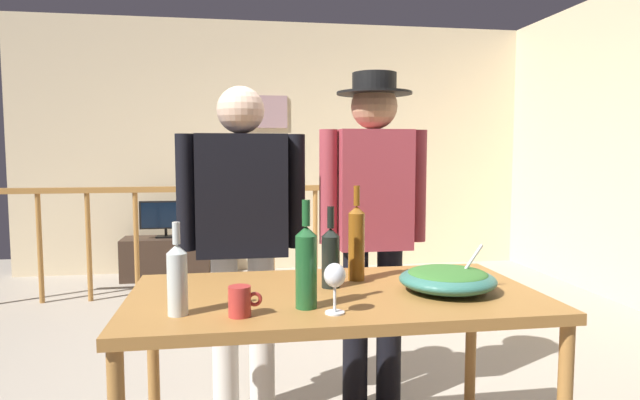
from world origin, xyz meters
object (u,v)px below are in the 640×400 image
object	(u,v)px
flat_screen_tv	(165,216)
wine_bottle_dark	(331,256)
person_standing_left	(242,224)
tv_console	(167,258)
framed_picture	(265,112)
mug_red	(240,301)
wine_bottle_amber	(356,241)
salad_bowl	(447,278)
stair_railing	(232,226)
person_standing_right	(373,211)
wine_bottle_green	(306,265)
wine_glass	(335,278)
wine_bottle_clear	(177,278)
serving_table	(335,311)

from	to	relation	value
flat_screen_tv	wine_bottle_dark	xyz separation A→B (m)	(1.07, -3.79, 0.27)
flat_screen_tv	person_standing_left	bearing A→B (deg)	-76.75
tv_console	framed_picture	bearing A→B (deg)	15.11
mug_red	wine_bottle_amber	bearing A→B (deg)	41.66
framed_picture	mug_red	xyz separation A→B (m)	(-0.35, -4.44, -0.92)
salad_bowl	stair_railing	bearing A→B (deg)	104.36
salad_bowl	mug_red	distance (m)	0.80
framed_picture	person_standing_right	bearing A→B (deg)	-84.54
wine_bottle_green	mug_red	bearing A→B (deg)	-164.67
stair_railing	salad_bowl	xyz separation A→B (m)	(0.81, -3.15, 0.21)
stair_railing	tv_console	xyz separation A→B (m)	(-0.69, 0.80, -0.44)
mug_red	person_standing_right	size ratio (longest dim) A/B	0.06
wine_bottle_green	mug_red	xyz separation A→B (m)	(-0.22, -0.06, -0.10)
flat_screen_tv	person_standing_right	distance (m)	3.48
framed_picture	flat_screen_tv	size ratio (longest dim) A/B	0.95
salad_bowl	wine_bottle_dark	xyz separation A→B (m)	(-0.42, 0.13, 0.07)
stair_railing	wine_bottle_green	size ratio (longest dim) A/B	9.17
wine_glass	wine_bottle_amber	xyz separation A→B (m)	(0.17, 0.44, 0.04)
mug_red	person_standing_left	world-z (taller)	person_standing_left
wine_bottle_clear	person_standing_left	distance (m)	0.93
wine_bottle_dark	wine_bottle_green	bearing A→B (deg)	-116.63
stair_railing	person_standing_left	world-z (taller)	person_standing_left
wine_bottle_dark	mug_red	world-z (taller)	wine_bottle_dark
salad_bowl	flat_screen_tv	bearing A→B (deg)	110.88
person_standing_right	tv_console	bearing A→B (deg)	-66.19
framed_picture	salad_bowl	distance (m)	4.36
wine_bottle_green	person_standing_right	bearing A→B (deg)	62.44
wine_bottle_amber	person_standing_right	xyz separation A→B (m)	(0.21, 0.53, 0.06)
mug_red	person_standing_left	xyz separation A→B (m)	(0.02, 0.95, 0.12)
serving_table	wine_glass	size ratio (longest dim) A/B	9.12
salad_bowl	wine_bottle_dark	world-z (taller)	wine_bottle_dark
flat_screen_tv	wine_glass	bearing A→B (deg)	-76.08
stair_railing	wine_bottle_clear	world-z (taller)	wine_bottle_clear
wine_bottle_dark	stair_railing	bearing A→B (deg)	97.21
serving_table	person_standing_left	distance (m)	0.81
serving_table	wine_bottle_green	bearing A→B (deg)	-125.09
wine_glass	person_standing_right	world-z (taller)	person_standing_right
stair_railing	mug_red	distance (m)	3.35
framed_picture	person_standing_left	size ratio (longest dim) A/B	0.30
serving_table	mug_red	distance (m)	0.45
serving_table	wine_bottle_clear	size ratio (longest dim) A/B	5.03
framed_picture	person_standing_right	size ratio (longest dim) A/B	0.28
wine_bottle_amber	person_standing_right	size ratio (longest dim) A/B	0.22
mug_red	person_standing_left	bearing A→B (deg)	88.56
salad_bowl	wine_bottle_clear	bearing A→B (deg)	-171.64
framed_picture	wine_glass	world-z (taller)	framed_picture
wine_bottle_clear	flat_screen_tv	bearing A→B (deg)	97.30
stair_railing	person_standing_right	xyz separation A→B (m)	(0.72, -2.39, 0.38)
flat_screen_tv	serving_table	xyz separation A→B (m)	(1.08, -3.86, 0.07)
person_standing_left	wine_bottle_green	bearing A→B (deg)	102.42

